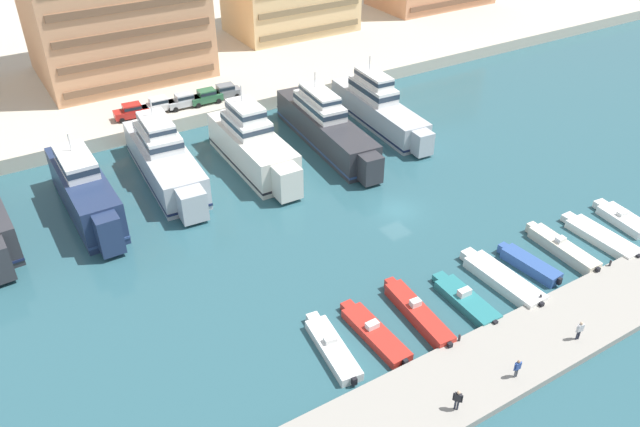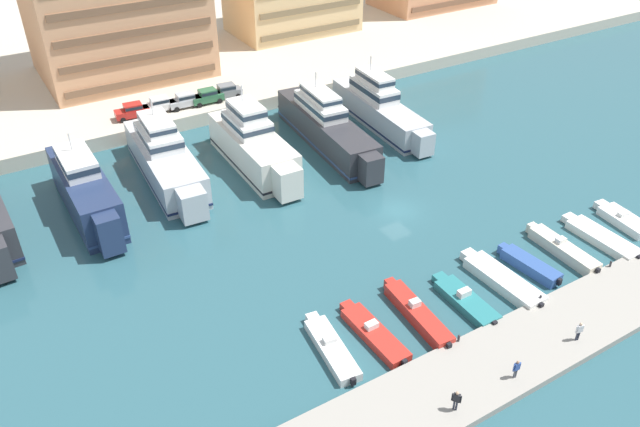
% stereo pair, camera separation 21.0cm
% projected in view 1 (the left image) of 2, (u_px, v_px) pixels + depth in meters
% --- Properties ---
extents(ground_plane, '(400.00, 400.00, 0.00)m').
position_uv_depth(ground_plane, '(397.00, 210.00, 61.99)').
color(ground_plane, '#2D5B66').
extents(quay_promenade, '(180.00, 70.00, 1.74)m').
position_uv_depth(quay_promenade, '(174.00, 32.00, 106.10)').
color(quay_promenade, beige).
rests_on(quay_promenade, ground).
extents(pier_dock, '(120.00, 6.25, 0.60)m').
position_uv_depth(pier_dock, '(556.00, 331.00, 47.62)').
color(pier_dock, '#9E998E').
rests_on(pier_dock, ground).
extents(yacht_navy_mid_left, '(3.91, 17.36, 7.73)m').
position_uv_depth(yacht_navy_mid_left, '(85.00, 191.00, 60.24)').
color(yacht_navy_mid_left, navy).
rests_on(yacht_navy_mid_left, ground).
extents(yacht_silver_center_left, '(5.66, 19.86, 8.20)m').
position_uv_depth(yacht_silver_center_left, '(164.00, 159.00, 65.97)').
color(yacht_silver_center_left, silver).
rests_on(yacht_silver_center_left, ground).
extents(yacht_ivory_center, '(4.95, 17.63, 8.71)m').
position_uv_depth(yacht_ivory_center, '(253.00, 145.00, 68.09)').
color(yacht_ivory_center, silver).
rests_on(yacht_ivory_center, ground).
extents(yacht_charcoal_center_right, '(5.48, 21.85, 7.99)m').
position_uv_depth(yacht_charcoal_center_right, '(325.00, 126.00, 72.58)').
color(yacht_charcoal_center_right, '#333338').
rests_on(yacht_charcoal_center_right, ground).
extents(yacht_silver_mid_right, '(4.97, 20.18, 8.05)m').
position_uv_depth(yacht_silver_mid_right, '(378.00, 107.00, 77.20)').
color(yacht_silver_mid_right, silver).
rests_on(yacht_silver_mid_right, ground).
extents(motorboat_white_far_left, '(2.50, 7.58, 1.16)m').
position_uv_depth(motorboat_white_far_left, '(332.00, 348.00, 46.00)').
color(motorboat_white_far_left, white).
rests_on(motorboat_white_far_left, ground).
extents(motorboat_red_left, '(1.97, 7.76, 1.19)m').
position_uv_depth(motorboat_red_left, '(374.00, 333.00, 47.30)').
color(motorboat_red_left, red).
rests_on(motorboat_red_left, ground).
extents(motorboat_red_mid_left, '(2.08, 8.55, 1.54)m').
position_uv_depth(motorboat_red_mid_left, '(418.00, 313.00, 48.90)').
color(motorboat_red_mid_left, red).
rests_on(motorboat_red_mid_left, ground).
extents(motorboat_teal_center_left, '(2.12, 7.14, 1.28)m').
position_uv_depth(motorboat_teal_center_left, '(465.00, 300.00, 50.41)').
color(motorboat_teal_center_left, teal).
rests_on(motorboat_teal_center_left, ground).
extents(motorboat_white_center, '(2.45, 8.68, 0.94)m').
position_uv_depth(motorboat_white_center, '(502.00, 279.00, 52.42)').
color(motorboat_white_center, white).
rests_on(motorboat_white_center, ground).
extents(motorboat_blue_center_right, '(2.03, 6.40, 0.98)m').
position_uv_depth(motorboat_blue_center_right, '(529.00, 264.00, 54.06)').
color(motorboat_blue_center_right, '#33569E').
rests_on(motorboat_blue_center_right, ground).
extents(motorboat_cream_mid_right, '(1.76, 8.04, 1.49)m').
position_uv_depth(motorboat_cream_mid_right, '(562.00, 248.00, 55.90)').
color(motorboat_cream_mid_right, beige).
rests_on(motorboat_cream_mid_right, ground).
extents(motorboat_white_right, '(2.25, 8.13, 0.84)m').
position_uv_depth(motorboat_white_right, '(601.00, 237.00, 57.58)').
color(motorboat_white_right, white).
rests_on(motorboat_white_right, ground).
extents(motorboat_white_far_right, '(2.66, 6.39, 1.18)m').
position_uv_depth(motorboat_white_far_right, '(623.00, 219.00, 60.01)').
color(motorboat_white_far_right, white).
rests_on(motorboat_white_far_right, ground).
extents(car_red_far_left, '(4.22, 2.18, 1.80)m').
position_uv_depth(car_red_far_left, '(132.00, 111.00, 75.19)').
color(car_red_far_left, red).
rests_on(car_red_far_left, quay_promenade).
extents(car_white_left, '(4.16, 2.03, 1.80)m').
position_uv_depth(car_white_left, '(158.00, 104.00, 76.71)').
color(car_white_left, white).
rests_on(car_white_left, quay_promenade).
extents(car_silver_mid_left, '(4.14, 1.99, 1.80)m').
position_uv_depth(car_silver_mid_left, '(184.00, 100.00, 77.82)').
color(car_silver_mid_left, '#B7BCC1').
rests_on(car_silver_mid_left, quay_promenade).
extents(car_green_center_left, '(4.13, 1.99, 1.80)m').
position_uv_depth(car_green_center_left, '(206.00, 96.00, 78.86)').
color(car_green_center_left, '#2D6642').
rests_on(car_green_center_left, quay_promenade).
extents(car_grey_center, '(4.22, 2.17, 1.80)m').
position_uv_depth(car_grey_center, '(225.00, 91.00, 80.25)').
color(car_grey_center, slate).
rests_on(car_grey_center, quay_promenade).
extents(pedestrian_near_edge, '(0.62, 0.26, 1.61)m').
position_uv_depth(pedestrian_near_edge, '(518.00, 367.00, 42.93)').
color(pedestrian_near_edge, '#4C515B').
rests_on(pedestrian_near_edge, pier_dock).
extents(pedestrian_mid_deck, '(0.64, 0.33, 1.70)m').
position_uv_depth(pedestrian_mid_deck, '(580.00, 329.00, 45.92)').
color(pedestrian_mid_deck, '#282D3D').
rests_on(pedestrian_mid_deck, pier_dock).
extents(pedestrian_far_side, '(0.46, 0.55, 1.71)m').
position_uv_depth(pedestrian_far_side, '(458.00, 399.00, 40.61)').
color(pedestrian_far_side, '#282D3D').
rests_on(pedestrian_far_side, pier_dock).
extents(bollard_west, '(0.20, 0.20, 0.61)m').
position_uv_depth(bollard_west, '(460.00, 337.00, 46.16)').
color(bollard_west, '#2D2D33').
rests_on(bollard_west, pier_dock).
extents(bollard_west_mid, '(0.20, 0.20, 0.61)m').
position_uv_depth(bollard_west_mid, '(541.00, 297.00, 49.85)').
color(bollard_west_mid, '#2D2D33').
rests_on(bollard_west_mid, pier_dock).
extents(bollard_east_mid, '(0.20, 0.20, 0.61)m').
position_uv_depth(bollard_east_mid, '(610.00, 263.00, 53.55)').
color(bollard_east_mid, '#2D2D33').
rests_on(bollard_east_mid, pier_dock).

